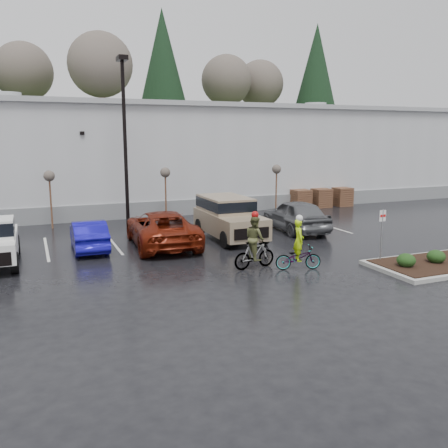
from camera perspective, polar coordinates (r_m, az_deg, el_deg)
name	(u,v)px	position (r m, az deg, el deg)	size (l,w,h in m)	color
ground	(301,275)	(17.75, 9.21, -6.12)	(120.00, 120.00, 0.00)	black
warehouse	(153,154)	(37.55, -8.55, 8.32)	(60.50, 15.50, 7.20)	#B2B4B7
wooded_ridge	(107,153)	(60.16, -13.86, 8.33)	(80.00, 25.00, 6.00)	#253C19
lamppost	(124,124)	(26.92, -11.89, 11.70)	(0.50, 1.00, 9.22)	black
sapling_west	(49,179)	(27.56, -20.27, 5.09)	(0.60, 0.60, 3.20)	#49291D
sapling_mid	(165,175)	(28.54, -7.08, 5.83)	(0.60, 0.60, 3.20)	#49291D
sapling_east	(277,172)	(31.35, 6.34, 6.26)	(0.60, 0.60, 3.20)	#49291D
pallet_stack_a	(301,199)	(33.67, 9.20, 2.97)	(1.20, 1.20, 1.35)	#49291D
pallet_stack_b	(321,198)	(34.59, 11.60, 3.09)	(1.20, 1.20, 1.35)	#49291D
pallet_stack_c	(342,197)	(35.62, 14.02, 3.21)	(1.20, 1.20, 1.35)	#49291D
shrub_a	(406,260)	(19.26, 21.06, -4.10)	(0.70, 0.70, 0.52)	#163512
shrub_b	(436,257)	(20.30, 24.16, -3.59)	(0.70, 0.70, 0.52)	#163512
fire_lane_sign	(382,229)	(19.78, 18.46, -0.61)	(0.30, 0.05, 2.20)	gray
car_blue	(89,235)	(22.08, -15.97, -1.28)	(1.43, 4.10, 1.35)	#130E9C
car_red	(162,228)	(22.16, -7.49, -0.51)	(2.74, 5.94, 1.65)	#681809
suv_tan	(230,218)	(23.42, 0.69, 0.68)	(2.20, 5.10, 2.06)	gray
car_grey	(295,215)	(25.67, 8.57, 1.05)	(2.03, 5.04, 1.72)	slate
cyclist_hivis	(298,253)	(18.32, 8.93, -3.41)	(1.86, 1.07, 2.13)	#3F3F44
cyclist_olive	(255,248)	(18.26, 3.70, -2.85)	(1.78, 0.88, 2.24)	#3F3F44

